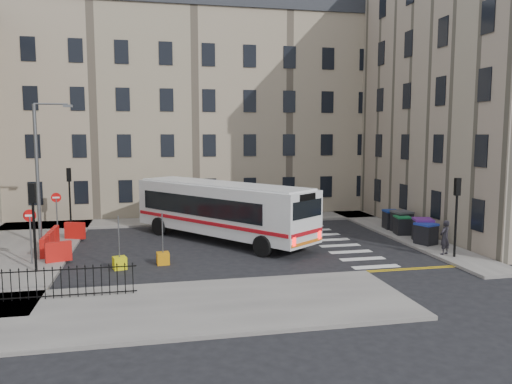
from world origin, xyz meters
name	(u,v)px	position (x,y,z in m)	size (l,w,h in m)	color
ground	(268,244)	(0.00, 0.00, 0.00)	(120.00, 120.00, 0.00)	black
pavement_north	(162,222)	(-6.00, 8.60, 0.07)	(36.00, 3.20, 0.15)	slate
pavement_east	(379,225)	(9.00, 4.00, 0.07)	(2.40, 26.00, 0.15)	slate
pavement_west	(18,251)	(-14.00, 1.00, 0.07)	(6.00, 22.00, 0.15)	slate
pavement_sw	(146,310)	(-7.00, -10.00, 0.07)	(20.00, 6.00, 0.15)	slate
terrace_north	(146,108)	(-7.00, 15.50, 8.62)	(38.30, 10.80, 17.20)	gray
corner_east	(502,91)	(19.00, 5.00, 9.62)	(17.80, 24.30, 19.20)	gray
traffic_light_east	(457,205)	(8.60, -5.50, 2.87)	(0.28, 0.22, 4.10)	black
traffic_light_nw	(69,189)	(-12.00, 6.50, 2.87)	(0.28, 0.22, 4.10)	black
traffic_light_sw	(33,213)	(-12.00, -4.00, 2.87)	(0.28, 0.22, 4.10)	black
streetlamp	(37,172)	(-13.00, 2.00, 4.34)	(0.50, 0.22, 8.14)	#595B5E
no_entry_north	(56,205)	(-12.50, 4.50, 2.08)	(0.60, 0.08, 3.00)	#595B5E
no_entry_south	(30,225)	(-12.50, -2.50, 2.08)	(0.60, 0.08, 3.00)	#595B5E
roadworks_barriers	(57,240)	(-11.84, 0.50, 0.65)	(1.66, 6.26, 1.00)	red
iron_railings	(32,285)	(-11.25, -8.20, 0.75)	(7.80, 0.04, 1.20)	black
bus	(222,208)	(-2.56, 1.55, 1.99)	(9.89, 11.83, 3.45)	silver
wheelie_bin_a	(426,234)	(8.76, -2.46, 0.76)	(1.29, 1.37, 1.21)	black
wheelie_bin_b	(423,230)	(9.00, -1.70, 0.83)	(1.36, 1.47, 1.35)	black
wheelie_bin_c	(402,225)	(8.81, 0.42, 0.73)	(1.07, 1.18, 1.16)	black
wheelie_bin_d	(402,221)	(9.16, 1.15, 0.84)	(1.17, 1.32, 1.37)	black
wheelie_bin_e	(391,219)	(9.05, 2.35, 0.78)	(1.10, 1.23, 1.24)	black
pedestrian	(445,237)	(8.37, -4.95, 1.06)	(0.67, 0.44, 1.83)	black
bollard_yellow	(120,263)	(-8.28, -3.81, 0.30)	(0.60, 0.60, 0.60)	#D4CE0B
bollard_chevron	(163,258)	(-6.21, -3.33, 0.30)	(0.60, 0.60, 0.60)	orange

